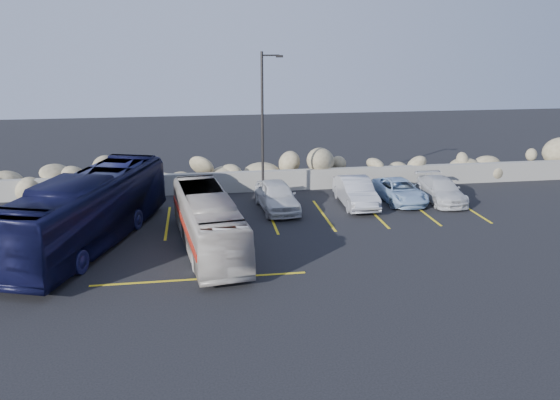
{
  "coord_description": "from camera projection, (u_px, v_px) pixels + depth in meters",
  "views": [
    {
      "loc": [
        -0.83,
        -18.71,
        8.67
      ],
      "look_at": [
        2.6,
        4.0,
        1.81
      ],
      "focal_mm": 35.0,
      "sensor_mm": 36.0,
      "label": 1
    }
  ],
  "objects": [
    {
      "name": "lamppost",
      "position": [
        263.0,
        125.0,
        28.46
      ],
      "size": [
        1.14,
        0.18,
        8.0
      ],
      "color": "#2A2725",
      "rests_on": "ground"
    },
    {
      "name": "vintage_bus",
      "position": [
        208.0,
        222.0,
        23.02
      ],
      "size": [
        3.15,
        8.81,
        2.4
      ],
      "primitive_type": "imported",
      "rotation": [
        0.0,
        0.0,
        0.13
      ],
      "color": "beige",
      "rests_on": "ground"
    },
    {
      "name": "car_d",
      "position": [
        399.0,
        191.0,
        29.91
      ],
      "size": [
        2.23,
        4.42,
        1.2
      ],
      "primitive_type": "imported",
      "rotation": [
        0.0,
        0.0,
        0.06
      ],
      "color": "#9BBBDC",
      "rests_on": "ground"
    },
    {
      "name": "riprap_pile",
      "position": [
        214.0,
        166.0,
        32.46
      ],
      "size": [
        54.0,
        2.8,
        2.6
      ],
      "primitive_type": null,
      "color": "#8D7E5C",
      "rests_on": "ground"
    },
    {
      "name": "seawall",
      "position": [
        215.0,
        183.0,
        31.52
      ],
      "size": [
        60.0,
        0.4,
        1.2
      ],
      "primitive_type": "cube",
      "color": "gray",
      "rests_on": "ground"
    },
    {
      "name": "ground",
      "position": [
        227.0,
        280.0,
        20.32
      ],
      "size": [
        90.0,
        90.0,
        0.0
      ],
      "primitive_type": "plane",
      "color": "black",
      "rests_on": "ground"
    },
    {
      "name": "car_b",
      "position": [
        356.0,
        192.0,
        29.17
      ],
      "size": [
        1.63,
        4.49,
        1.47
      ],
      "primitive_type": "imported",
      "rotation": [
        0.0,
        0.0,
        -0.02
      ],
      "color": "silver",
      "rests_on": "ground"
    },
    {
      "name": "car_a",
      "position": [
        277.0,
        196.0,
        28.39
      ],
      "size": [
        2.16,
        4.58,
        1.51
      ],
      "primitive_type": "imported",
      "rotation": [
        0.0,
        0.0,
        0.09
      ],
      "color": "silver",
      "rests_on": "ground"
    },
    {
      "name": "parking_lines",
      "position": [
        317.0,
        225.0,
        26.26
      ],
      "size": [
        18.16,
        9.36,
        0.01
      ],
      "color": "gold",
      "rests_on": "ground"
    },
    {
      "name": "car_c",
      "position": [
        441.0,
        190.0,
        29.94
      ],
      "size": [
        1.94,
        4.4,
        1.26
      ],
      "primitive_type": "imported",
      "rotation": [
        0.0,
        0.0,
        -0.04
      ],
      "color": "silver",
      "rests_on": "ground"
    },
    {
      "name": "tour_coach",
      "position": [
        88.0,
        210.0,
        23.38
      ],
      "size": [
        6.0,
        11.41,
        3.11
      ],
      "primitive_type": "imported",
      "rotation": [
        0.0,
        0.0,
        -0.32
      ],
      "color": "black",
      "rests_on": "ground"
    }
  ]
}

